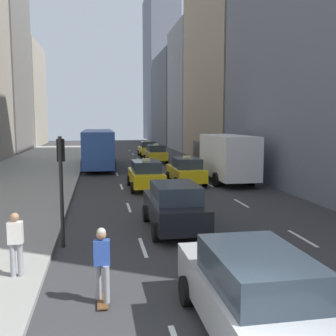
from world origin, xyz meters
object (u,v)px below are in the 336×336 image
Objects in this scene: skateboarder at (102,262)px; pedestrian_mid_block at (16,241)px; taxi_second at (186,171)px; traffic_light_pole at (61,173)px; city_bus at (98,147)px; taxi_lead at (146,175)px; sedan_silver_behind at (252,294)px; box_truck at (224,156)px; taxi_fourth at (156,153)px; taxi_third at (148,149)px; sedan_black_near at (174,206)px.

skateboarder is 1.06× the size of pedestrian_mid_block.
traffic_light_pole reaches higher than taxi_second.
city_bus reaches higher than pedestrian_mid_block.
taxi_lead is at bearing 69.04° from traffic_light_pole.
taxi_second is at bearing -62.23° from city_bus.
sedan_silver_behind is 2.94× the size of pedestrian_mid_block.
taxi_second is 0.52× the size of box_truck.
sedan_silver_behind is at bearing -36.31° from pedestrian_mid_block.
taxi_lead is at bearing -76.93° from city_bus.
traffic_light_pole is (-1.14, -22.43, 0.62)m from city_bus.
taxi_fourth is 0.52× the size of box_truck.
taxi_fourth is at bearing 90.00° from taxi_second.
taxi_fourth is at bearing 84.98° from sedan_silver_behind.
traffic_light_pole reaches higher than box_truck.
taxi_third is 11.19m from city_bus.
taxi_second is at bearing 81.20° from sedan_silver_behind.
taxi_fourth is at bearing 83.42° from sedan_black_near.
skateboarder is at bearing -98.64° from taxi_third.
traffic_light_pole reaches higher than sedan_black_near.
sedan_black_near is 0.93× the size of sedan_silver_behind.
sedan_silver_behind is 6.03m from pedestrian_mid_block.
traffic_light_pole is (-3.95, -1.29, 1.50)m from sedan_black_near.
taxi_lead is 1.00× the size of taxi_fourth.
taxi_fourth is 0.38× the size of city_bus.
pedestrian_mid_block is at bearing -140.29° from sedan_black_near.
taxi_lead is at bearing 69.60° from pedestrian_mid_block.
skateboarder is at bearing -89.82° from city_bus.
taxi_second is 10.85m from sedan_black_near.
taxi_third reaches higher than pedestrian_mid_block.
taxi_fourth is at bearing 102.22° from box_truck.
skateboarder is (-2.73, -5.62, 0.06)m from sedan_black_near.
taxi_second is 13.66m from traffic_light_pole.
sedan_silver_behind is (-0.00, -16.63, 0.02)m from taxi_lead.
taxi_second is 2.52× the size of skateboarder.
taxi_third is 6.51m from taxi_fourth.
taxi_third reaches higher than sedan_black_near.
traffic_light_pole reaches higher than city_bus.
pedestrian_mid_block is at bearing -124.22° from box_truck.
taxi_fourth is at bearing -90.00° from taxi_third.
sedan_silver_behind is at bearing -98.80° from taxi_second.
taxi_second and taxi_third have the same top height.
taxi_fourth is 24.43m from sedan_black_near.
taxi_lead is 2.52× the size of skateboarder.
sedan_silver_behind is at bearing -90.00° from sedan_black_near.
pedestrian_mid_block reaches higher than sedan_black_near.
taxi_second is at bearing 27.52° from taxi_lead.
sedan_black_near is 2.73× the size of pedestrian_mid_block.
pedestrian_mid_block is at bearing -94.65° from city_bus.
city_bus is (-5.61, -9.64, 0.91)m from taxi_third.
pedestrian_mid_block is at bearing -110.40° from taxi_lead.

